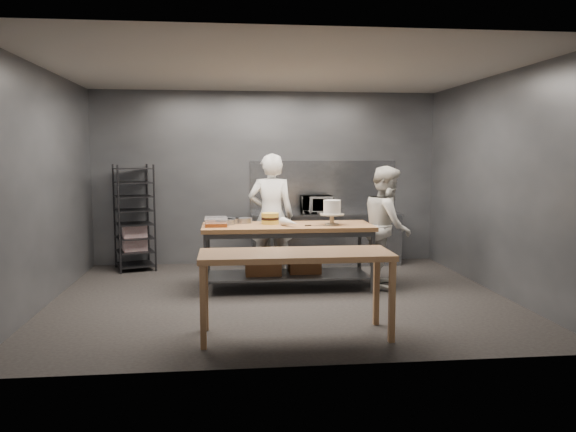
# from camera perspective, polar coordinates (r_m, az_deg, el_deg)

# --- Properties ---
(ground) EXTENTS (6.00, 6.00, 0.00)m
(ground) POSITION_cam_1_polar(r_m,az_deg,el_deg) (7.63, -0.76, -8.22)
(ground) COLOR black
(ground) RESTS_ON ground
(back_wall) EXTENTS (6.00, 0.04, 3.00)m
(back_wall) POSITION_cam_1_polar(r_m,az_deg,el_deg) (9.89, -2.16, 3.89)
(back_wall) COLOR #4C4F54
(back_wall) RESTS_ON ground
(work_table) EXTENTS (2.40, 0.90, 0.92)m
(work_table) POSITION_cam_1_polar(r_m,az_deg,el_deg) (8.00, -0.32, -3.35)
(work_table) COLOR #99693D
(work_table) RESTS_ON ground
(near_counter) EXTENTS (2.00, 0.70, 0.90)m
(near_counter) POSITION_cam_1_polar(r_m,az_deg,el_deg) (5.86, 0.78, -4.51)
(near_counter) COLOR #99683F
(near_counter) RESTS_ON ground
(back_counter) EXTENTS (2.60, 0.60, 0.90)m
(back_counter) POSITION_cam_1_polar(r_m,az_deg,el_deg) (9.80, 3.85, -2.31)
(back_counter) COLOR slate
(back_counter) RESTS_ON ground
(splashback_panel) EXTENTS (2.60, 0.02, 0.90)m
(splashback_panel) POSITION_cam_1_polar(r_m,az_deg,el_deg) (10.00, 3.59, 3.04)
(splashback_panel) COLOR slate
(splashback_panel) RESTS_ON back_counter
(speed_rack) EXTENTS (0.77, 0.80, 1.75)m
(speed_rack) POSITION_cam_1_polar(r_m,az_deg,el_deg) (9.64, -15.36, -0.24)
(speed_rack) COLOR black
(speed_rack) RESTS_ON ground
(chef_behind) EXTENTS (0.74, 0.53, 1.92)m
(chef_behind) POSITION_cam_1_polar(r_m,az_deg,el_deg) (8.70, -1.73, 0.01)
(chef_behind) COLOR white
(chef_behind) RESTS_ON ground
(chef_right) EXTENTS (0.84, 0.98, 1.75)m
(chef_right) POSITION_cam_1_polar(r_m,az_deg,el_deg) (8.26, 10.02, -1.03)
(chef_right) COLOR silver
(chef_right) RESTS_ON ground
(microwave) EXTENTS (0.54, 0.37, 0.30)m
(microwave) POSITION_cam_1_polar(r_m,az_deg,el_deg) (9.70, 2.95, 1.17)
(microwave) COLOR black
(microwave) RESTS_ON back_counter
(frosted_cake_stand) EXTENTS (0.34, 0.34, 0.35)m
(frosted_cake_stand) POSITION_cam_1_polar(r_m,az_deg,el_deg) (7.92, 4.49, 0.68)
(frosted_cake_stand) COLOR #B6AB91
(frosted_cake_stand) RESTS_ON work_table
(layer_cake) EXTENTS (0.25, 0.25, 0.16)m
(layer_cake) POSITION_cam_1_polar(r_m,az_deg,el_deg) (8.02, -1.83, -0.25)
(layer_cake) COLOR gold
(layer_cake) RESTS_ON work_table
(cake_pans) EXTENTS (0.53, 0.41, 0.07)m
(cake_pans) POSITION_cam_1_polar(r_m,az_deg,el_deg) (8.10, -5.72, -0.51)
(cake_pans) COLOR gray
(cake_pans) RESTS_ON work_table
(piping_bag) EXTENTS (0.27, 0.39, 0.12)m
(piping_bag) POSITION_cam_1_polar(r_m,az_deg,el_deg) (7.71, 0.20, -0.66)
(piping_bag) COLOR silver
(piping_bag) RESTS_ON work_table
(offset_spatula) EXTENTS (0.36, 0.02, 0.02)m
(offset_spatula) POSITION_cam_1_polar(r_m,az_deg,el_deg) (7.82, 2.68, -0.97)
(offset_spatula) COLOR slate
(offset_spatula) RESTS_ON work_table
(pastry_clamshells) EXTENTS (0.32, 0.48, 0.11)m
(pastry_clamshells) POSITION_cam_1_polar(r_m,az_deg,el_deg) (7.90, -7.32, -0.57)
(pastry_clamshells) COLOR #A75121
(pastry_clamshells) RESTS_ON work_table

